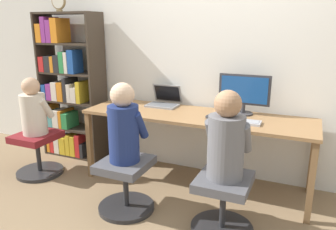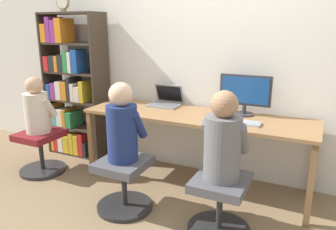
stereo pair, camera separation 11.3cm
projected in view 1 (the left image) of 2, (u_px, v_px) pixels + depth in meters
ground_plane at (183, 198)px, 3.09m from camera, size 14.00×14.00×0.00m
wall_back at (210, 53)px, 3.37m from camera, size 10.00×0.05×2.60m
desk at (196, 121)px, 3.20m from camera, size 2.24×0.64×0.74m
desktop_monitor at (244, 93)px, 3.14m from camera, size 0.49×0.19×0.39m
laptop at (164, 101)px, 3.52m from camera, size 0.32×0.29×0.22m
keyboard at (238, 121)px, 2.91m from camera, size 0.40×0.14×0.03m
computer_mouse_by_keyboard at (209, 117)px, 3.03m from camera, size 0.07×0.09×0.04m
office_chair_left at (223, 202)px, 2.54m from camera, size 0.49×0.49×0.46m
office_chair_right at (126, 183)px, 2.85m from camera, size 0.49×0.49×0.46m
person_at_monitor at (226, 139)px, 2.41m from camera, size 0.34×0.31×0.67m
person_at_laptop at (124, 126)px, 2.71m from camera, size 0.32×0.30×0.67m
bookshelf at (67, 91)px, 3.95m from camera, size 0.77×0.32×1.72m
desk_clock at (59, 1)px, 3.59m from camera, size 0.18×0.03×0.20m
office_chair_side at (38, 152)px, 3.54m from camera, size 0.49×0.49×0.46m
person_near_shelf at (34, 109)px, 3.42m from camera, size 0.31×0.28×0.60m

